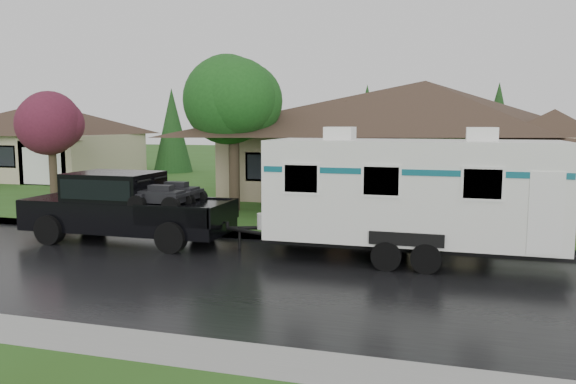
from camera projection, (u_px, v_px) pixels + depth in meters
The scene contains 11 objects.
ground at pixel (320, 260), 15.31m from camera, with size 140.00×140.00×0.00m, color #2D5219.
road at pixel (302, 279), 13.41m from camera, with size 140.00×8.00×0.01m, color black.
curb at pixel (337, 241), 17.45m from camera, with size 140.00×0.50×0.15m, color gray.
lawn at pixel (384, 192), 29.59m from camera, with size 140.00×26.00×0.15m, color #2D5219.
house_main at pixel (430, 125), 27.41m from camera, with size 19.44×10.80×6.90m.
house_far at pixel (46, 134), 36.09m from camera, with size 10.80×8.64×5.80m.
tree_left_green at pixel (233, 97), 22.43m from camera, with size 4.00×4.00×6.62m.
tree_red at pixel (51, 127), 26.23m from camera, with size 2.94×2.94×4.87m.
shrub_row at pixel (417, 196), 23.54m from camera, with size 13.60×1.00×1.00m.
pickup_truck at pixel (124, 205), 17.60m from camera, with size 6.52×2.48×2.17m.
travel_trailer at pixel (411, 190), 15.06m from camera, with size 8.05×2.83×3.61m.
Camera 1 is at (3.33, -14.62, 3.74)m, focal length 35.00 mm.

